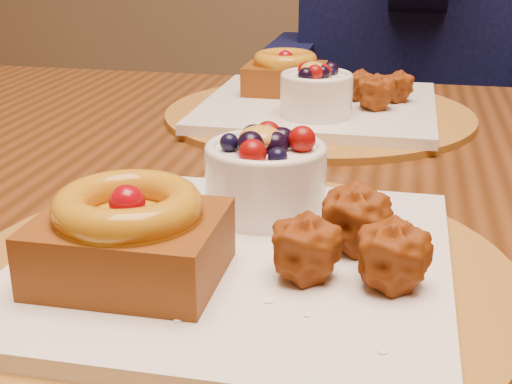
{
  "coord_description": "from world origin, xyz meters",
  "views": [
    {
      "loc": [
        0.01,
        -0.6,
        0.98
      ],
      "look_at": [
        -0.09,
        -0.14,
        0.8
      ],
      "focal_mm": 50.0,
      "sensor_mm": 36.0,
      "label": 1
    }
  ],
  "objects_px": {
    "dining_table": "(288,248)",
    "place_setting_far": "(317,101)",
    "place_setting_near": "(233,242)",
    "chair_far": "(451,172)"
  },
  "relations": [
    {
      "from": "dining_table",
      "to": "place_setting_far",
      "type": "relative_size",
      "value": 4.21
    },
    {
      "from": "place_setting_near",
      "to": "dining_table",
      "type": "bearing_deg",
      "value": 89.23
    },
    {
      "from": "place_setting_far",
      "to": "chair_far",
      "type": "bearing_deg",
      "value": 72.09
    },
    {
      "from": "dining_table",
      "to": "place_setting_near",
      "type": "relative_size",
      "value": 4.21
    },
    {
      "from": "place_setting_far",
      "to": "place_setting_near",
      "type": "bearing_deg",
      "value": -90.1
    },
    {
      "from": "dining_table",
      "to": "place_setting_near",
      "type": "height_order",
      "value": "place_setting_near"
    },
    {
      "from": "place_setting_far",
      "to": "dining_table",
      "type": "bearing_deg",
      "value": -89.44
    },
    {
      "from": "place_setting_near",
      "to": "chair_far",
      "type": "height_order",
      "value": "chair_far"
    },
    {
      "from": "place_setting_near",
      "to": "chair_far",
      "type": "xyz_separation_m",
      "value": [
        0.22,
        1.1,
        -0.31
      ]
    },
    {
      "from": "dining_table",
      "to": "chair_far",
      "type": "relative_size",
      "value": 1.88
    }
  ]
}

